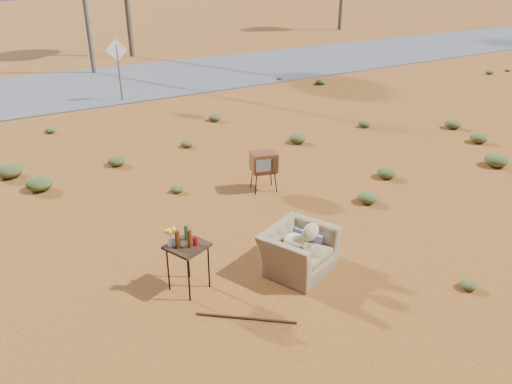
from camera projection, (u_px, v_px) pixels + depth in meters
ground at (267, 271)px, 8.18m from camera, size 140.00×140.00×0.00m
highway at (61, 89)px, 19.74m from camera, size 140.00×7.00×0.04m
armchair at (300, 243)px, 8.11m from camera, size 1.43×1.24×0.97m
tv_unit at (264, 162)px, 10.82m from camera, size 0.64×0.58×0.88m
side_table at (184, 244)px, 7.40m from camera, size 0.70×0.70×1.09m
rusty_bar at (246, 318)px, 7.07m from camera, size 1.14×0.96×0.04m
road_sign at (118, 59)px, 17.52m from camera, size 0.78×0.06×2.19m
scrub_patch at (129, 182)px, 11.12m from camera, size 17.49×8.07×0.33m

